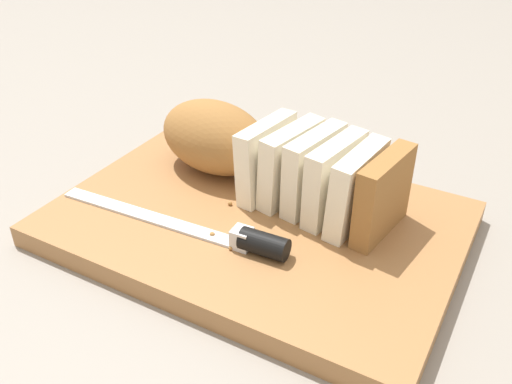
{
  "coord_description": "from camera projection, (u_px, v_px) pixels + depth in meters",
  "views": [
    {
      "loc": [
        0.28,
        -0.44,
        0.39
      ],
      "look_at": [
        0.0,
        0.0,
        0.06
      ],
      "focal_mm": 39.29,
      "sensor_mm": 36.0,
      "label": 1
    }
  ],
  "objects": [
    {
      "name": "bread_knife",
      "position": [
        230.0,
        236.0,
        0.59
      ],
      "size": [
        0.29,
        0.05,
        0.02
      ],
      "rotation": [
        0.0,
        0.0,
        3.24
      ],
      "color": "silver",
      "rests_on": "cutting_board"
    },
    {
      "name": "crumb_near_loaf",
      "position": [
        232.0,
        202.0,
        0.65
      ],
      "size": [
        0.01,
        0.01,
        0.01
      ],
      "primitive_type": "sphere",
      "color": "#A8753D",
      "rests_on": "cutting_board"
    },
    {
      "name": "cutting_board",
      "position": [
        256.0,
        224.0,
        0.64
      ],
      "size": [
        0.46,
        0.33,
        0.03
      ],
      "primitive_type": "cube",
      "rotation": [
        0.0,
        0.0,
        0.05
      ],
      "color": "#9E6B3D",
      "rests_on": "ground_plane"
    },
    {
      "name": "crumb_stray_left",
      "position": [
        231.0,
        248.0,
        0.58
      ],
      "size": [
        0.0,
        0.0,
        0.0
      ],
      "primitive_type": "sphere",
      "color": "#A8753D",
      "rests_on": "cutting_board"
    },
    {
      "name": "crumb_near_knife",
      "position": [
        212.0,
        235.0,
        0.6
      ],
      "size": [
        0.01,
        0.01,
        0.01
      ],
      "primitive_type": "sphere",
      "color": "#A8753D",
      "rests_on": "cutting_board"
    },
    {
      "name": "ground_plane",
      "position": [
        256.0,
        233.0,
        0.65
      ],
      "size": [
        3.0,
        3.0,
        0.0
      ],
      "primitive_type": "plane",
      "color": "gray"
    },
    {
      "name": "bread_loaf",
      "position": [
        261.0,
        154.0,
        0.66
      ],
      "size": [
        0.33,
        0.12,
        0.09
      ],
      "rotation": [
        0.0,
        0.0,
        -0.09
      ],
      "color": "#996633",
      "rests_on": "cutting_board"
    }
  ]
}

